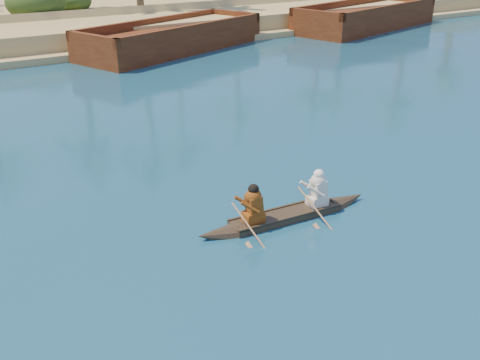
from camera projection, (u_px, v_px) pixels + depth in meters
ground at (409, 263)px, 10.56m from camera, size 160.00×160.00×0.00m
shrub_cluster at (30, 16)px, 34.25m from camera, size 100.00×6.00×2.40m
canoe at (286, 210)px, 12.12m from camera, size 4.43×0.94×1.21m
barge_mid at (173, 38)px, 29.88m from camera, size 11.90×7.40×1.88m
barge_right at (366, 18)px, 37.08m from camera, size 12.83×6.97×2.03m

